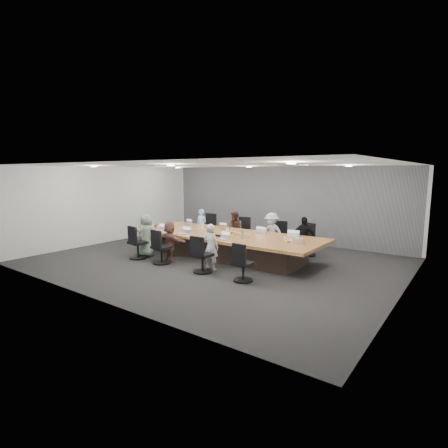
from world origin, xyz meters
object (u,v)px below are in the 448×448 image
Objects in this scene: conference_table at (226,244)px; chair_4 at (138,245)px; bottle_green_left at (168,222)px; stapler at (218,236)px; person_0 at (201,226)px; laptop_3 at (296,236)px; chair_7 at (243,267)px; bottle_green_right at (242,234)px; laptop_5 at (183,234)px; chair_2 at (277,239)px; laptop_4 at (159,230)px; person_3 at (303,237)px; laptop_1 at (226,228)px; person_6 at (211,247)px; chair_1 at (240,234)px; bottle_clear at (203,226)px; snack_packet at (287,241)px; canvas_bag at (298,240)px; chair_0 at (207,230)px; laptop_2 at (263,233)px; person_4 at (146,235)px; laptop_6 at (223,239)px; person_1 at (235,229)px; chair_5 at (161,250)px; person_2 at (272,233)px; chair_3 at (308,243)px; laptop_0 at (191,224)px; person_5 at (170,241)px.

chair_4 reaches higher than conference_table.
bottle_green_left reaches higher than stapler.
laptop_3 is (4.05, -0.55, 0.13)m from person_0.
bottle_green_right reaches higher than chair_7.
chair_4 is 2.88× the size of laptop_5.
chair_4 is (-2.91, -3.40, 0.02)m from chair_2.
chair_7 is at bearing -17.77° from laptop_4.
chair_4 is at bearing -144.68° from person_3.
laptop_3 is at bearing 26.41° from stapler.
laptop_3 is 3.39m from laptop_5.
laptop_1 is 0.24× the size of person_6.
person_0 is 2.15m from laptop_4.
bottle_green_right is at bearing 46.71° from laptop_3.
chair_1 is at bearing -86.55° from laptop_1.
conference_table is at bearing -32.15° from person_0.
snack_packet is at bearing -4.43° from bottle_clear.
bottle_green_left is 5.05m from canvas_bag.
bottle_green_left is (-0.58, 0.95, 0.10)m from laptop_4.
chair_0 reaches higher than laptop_3.
canvas_bag is at bearing 141.75° from chair_1.
chair_1 is at bearing 124.65° from bottle_green_right.
laptop_4 is (-1.48, -1.60, 0.00)m from laptop_1.
chair_4 reaches higher than laptop_2.
laptop_6 is (2.54, 0.55, 0.08)m from person_4.
laptop_2 is at bearing 159.05° from chair_0.
chair_0 is 1.04× the size of chair_4.
laptop_5 is 1.17m from stapler.
stapler is at bearing -69.98° from person_6.
bottle_green_right is (1.93, 0.37, 0.12)m from laptop_5.
conference_table is 1.36m from laptop_5.
person_1 is 4.88× the size of bottle_green_right.
chair_5 is 0.61× the size of person_2.
laptop_5 is 3.52m from canvas_bag.
bottle_clear is (-0.49, -0.61, 0.10)m from laptop_1.
laptop_5 is at bearing 167.80° from chair_7.
laptop_4 is at bearing 87.03° from chair_0.
chair_3 is 0.65× the size of person_3.
chair_1 is 2.33× the size of laptop_2.
person_3 reaches higher than laptop_2.
laptop_5 is at bearing -125.14° from person_2.
chair_4 is 2.58× the size of laptop_0.
person_0 is 0.93× the size of person_4.
chair_4 is 3.64× the size of bottle_green_left.
bottle_green_left is (-0.58, 1.85, 0.44)m from chair_4.
person_3 reaches higher than laptop_4.
person_1 reaches higher than snack_packet.
bottle_green_right is at bearing 41.12° from chair_5.
person_1 is 1.01× the size of person_6.
chair_4 is 0.61× the size of person_4.
person_1 is 2.74m from person_5.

